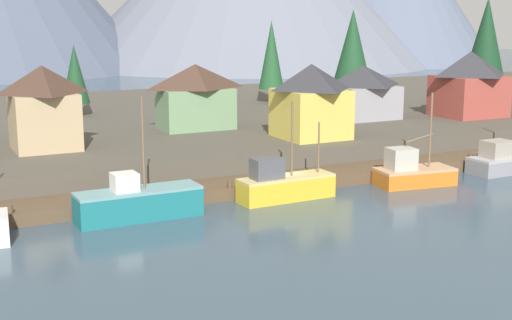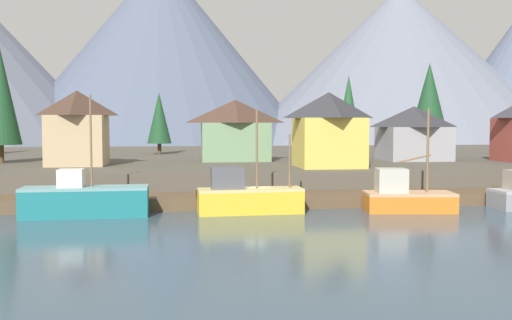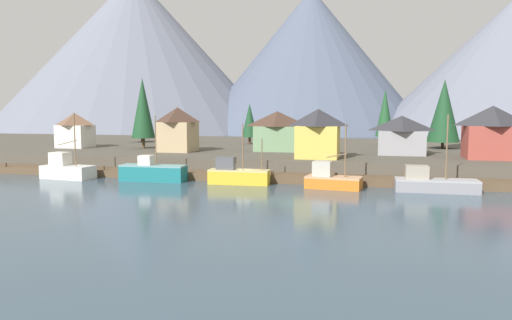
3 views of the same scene
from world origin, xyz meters
TOP-DOWN VIEW (x-y plane):
  - ground_plane at (0.00, 20.00)m, footprint 400.00×400.00m
  - dock at (0.00, 1.99)m, footprint 80.00×4.00m
  - shoreline_bank at (0.00, 32.00)m, footprint 400.00×56.00m
  - mountain_central_peak at (-11.66, 154.20)m, footprint 100.42×100.42m
  - mountain_east_peak at (66.01, 141.62)m, footprint 106.47×106.47m
  - fishing_boat_teal at (-11.76, -1.47)m, footprint 8.74×2.68m
  - fishing_boat_yellow at (-0.22, -1.40)m, footprint 7.72×2.55m
  - fishing_boat_orange at (11.63, -1.98)m, footprint 6.80×3.70m
  - house_yellow at (8.64, 9.51)m, footprint 6.12×6.40m
  - house_tan at (-14.96, 14.66)m, footprint 5.64×5.77m
  - house_green at (0.79, 19.09)m, footprint 7.63×4.45m
  - house_grey at (20.43, 18.02)m, footprint 7.24×6.32m
  - conifer_near_left at (-23.38, 19.12)m, footprint 4.11×4.11m
  - conifer_mid_left at (-7.92, 34.41)m, footprint 3.16×3.16m
  - conifer_mid_right at (18.15, 35.71)m, footprint 3.33×3.33m
  - conifer_back_left at (28.11, 31.57)m, footprint 5.63×5.63m

SIDE VIEW (x-z plane):
  - ground_plane at x=0.00m, z-range -1.00..0.00m
  - dock at x=0.00m, z-range -0.30..1.30m
  - fishing_boat_orange at x=11.63m, z-range -2.76..4.92m
  - fishing_boat_teal at x=-11.76m, z-range -3.09..5.47m
  - fishing_boat_yellow at x=-0.22m, z-range -2.61..4.99m
  - shoreline_bank at x=0.00m, z-range 0.00..2.50m
  - house_grey at x=20.43m, z-range 2.57..8.51m
  - house_green at x=0.79m, z-range 2.58..9.17m
  - house_yellow at x=8.64m, z-range 2.58..9.54m
  - house_tan at x=-14.96m, z-range 2.58..9.82m
  - conifer_mid_left at x=-7.92m, z-range 3.18..11.31m
  - conifer_mid_right at x=18.15m, z-range 3.39..14.14m
  - conifer_back_left at x=28.11m, z-range 3.09..15.28m
  - conifer_near_left at x=-23.38m, z-range 3.43..15.84m
  - mountain_east_peak at x=66.01m, z-range 0.00..51.32m
  - mountain_central_peak at x=-11.66m, z-range 0.00..60.98m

